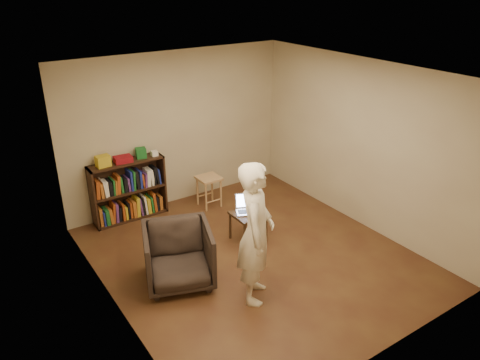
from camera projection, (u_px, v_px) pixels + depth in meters
floor at (254, 257)px, 6.68m from camera, size 4.50×4.50×0.00m
ceiling at (257, 74)px, 5.61m from camera, size 4.50×4.50×0.00m
wall_back at (177, 129)px, 7.84m from camera, size 4.00×0.00×4.00m
wall_left at (107, 213)px, 5.12m from camera, size 0.00×4.50×4.50m
wall_right at (361, 144)px, 7.16m from camera, size 0.00×4.50×4.50m
bookshelf at (129, 193)px, 7.57m from camera, size 1.20×0.30×1.00m
box_yellow at (103, 161)px, 7.11m from camera, size 0.22×0.17×0.17m
red_cloth at (123, 159)px, 7.29m from camera, size 0.29×0.22×0.09m
box_green at (141, 153)px, 7.45m from camera, size 0.19×0.19×0.16m
box_white at (154, 153)px, 7.53m from camera, size 0.11×0.11×0.08m
stool at (209, 183)px, 7.95m from camera, size 0.37×0.37×0.54m
armchair at (178, 256)px, 5.98m from camera, size 1.09×1.11×0.79m
side_table at (248, 218)px, 6.94m from camera, size 0.45×0.45×0.46m
laptop at (247, 207)px, 6.96m from camera, size 0.43×0.42×0.24m
person at (256, 233)px, 5.51m from camera, size 0.75×0.78×1.80m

